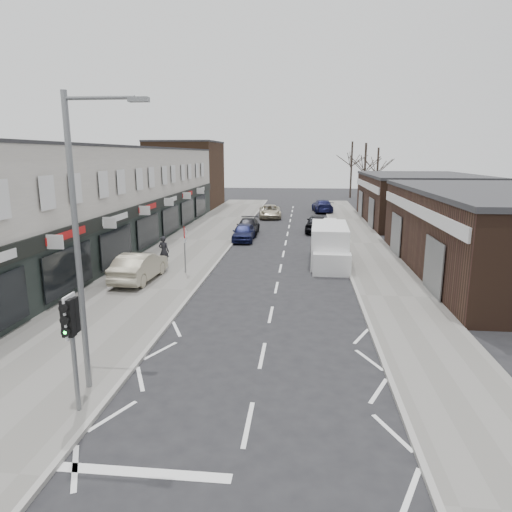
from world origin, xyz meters
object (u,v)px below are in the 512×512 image
(parked_car_left_b, at_px, (248,226))
(parked_car_left_c, at_px, (270,211))
(traffic_light, at_px, (71,326))
(parked_car_right_c, at_px, (322,206))
(warning_sign, at_px, (185,236))
(street_lamp, at_px, (82,230))
(pedestrian, at_px, (164,251))
(parked_car_right_a, at_px, (327,225))
(parked_car_left_a, at_px, (244,232))
(white_van, at_px, (329,246))
(sedan_on_pavement, at_px, (139,266))
(parked_car_right_b, at_px, (317,223))

(parked_car_left_b, relative_size, parked_car_left_c, 0.91)
(traffic_light, bearing_deg, parked_car_right_c, 79.66)
(warning_sign, bearing_deg, street_lamp, -87.16)
(parked_car_left_b, height_order, parked_car_right_c, parked_car_right_c)
(pedestrian, bearing_deg, parked_car_right_a, -114.88)
(traffic_light, relative_size, street_lamp, 0.39)
(street_lamp, height_order, parked_car_right_c, street_lamp)
(street_lamp, bearing_deg, pedestrian, 99.22)
(warning_sign, height_order, parked_car_left_a, warning_sign)
(warning_sign, bearing_deg, white_van, 23.59)
(parked_car_left_a, relative_size, parked_car_right_a, 0.98)
(warning_sign, xyz_separation_m, white_van, (8.06, 3.52, -1.08))
(parked_car_left_a, height_order, parked_car_left_b, parked_car_left_a)
(sedan_on_pavement, bearing_deg, parked_car_right_a, -119.95)
(sedan_on_pavement, height_order, parked_car_right_a, sedan_on_pavement)
(parked_car_left_c, height_order, parked_car_right_c, parked_car_right_c)
(parked_car_right_a, bearing_deg, warning_sign, 54.41)
(traffic_light, bearing_deg, parked_car_left_b, 87.79)
(warning_sign, xyz_separation_m, sedan_on_pavement, (-2.02, -1.78, -1.34))
(parked_car_left_a, bearing_deg, white_van, -49.57)
(street_lamp, xyz_separation_m, parked_car_right_a, (7.86, 27.54, -3.96))
(traffic_light, height_order, warning_sign, traffic_light)
(pedestrian, relative_size, parked_car_left_b, 0.40)
(street_lamp, bearing_deg, parked_car_left_a, 86.95)
(parked_car_right_b, bearing_deg, parked_car_left_c, -55.42)
(parked_car_left_a, distance_m, parked_car_left_c, 13.40)
(parked_car_left_b, distance_m, parked_car_right_b, 6.06)
(sedan_on_pavement, bearing_deg, traffic_light, 105.34)
(parked_car_right_c, bearing_deg, white_van, 83.14)
(white_van, height_order, parked_car_left_a, white_van)
(parked_car_left_b, bearing_deg, parked_car_right_a, 8.56)
(parked_car_left_a, distance_m, parked_car_right_b, 7.49)
(parked_car_right_c, bearing_deg, parked_car_right_a, 83.84)
(parked_car_left_c, xyz_separation_m, parked_car_right_b, (4.69, -8.59, 0.10))
(traffic_light, height_order, sedan_on_pavement, traffic_light)
(warning_sign, xyz_separation_m, pedestrian, (-1.66, 1.36, -1.18))
(street_lamp, relative_size, parked_car_right_c, 1.59)
(pedestrian, relative_size, parked_car_right_b, 0.40)
(traffic_light, xyz_separation_m, parked_car_right_a, (7.74, 28.76, -1.75))
(street_lamp, height_order, parked_car_left_c, street_lamp)
(parked_car_right_a, bearing_deg, parked_car_right_b, -35.77)
(warning_sign, height_order, pedestrian, warning_sign)
(parked_car_right_c, bearing_deg, street_lamp, 73.68)
(traffic_light, relative_size, parked_car_right_b, 0.68)
(warning_sign, height_order, parked_car_left_c, warning_sign)
(sedan_on_pavement, bearing_deg, parked_car_right_c, -106.44)
(sedan_on_pavement, height_order, parked_car_right_c, sedan_on_pavement)
(white_van, bearing_deg, sedan_on_pavement, -150.41)
(pedestrian, xyz_separation_m, parked_car_right_a, (10.16, 13.38, -0.36))
(parked_car_left_c, bearing_deg, white_van, -81.13)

